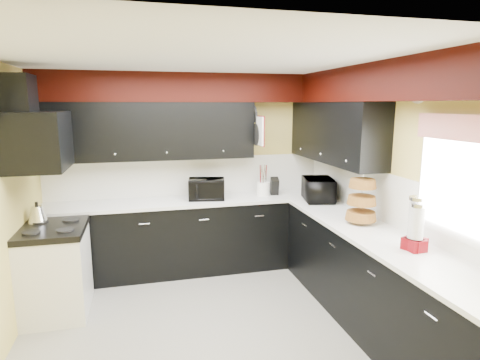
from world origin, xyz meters
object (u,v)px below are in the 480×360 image
Objects in this scene: utensil_crock at (263,189)px; kettle at (37,214)px; knife_block at (274,186)px; microwave at (319,190)px; toaster_oven at (207,189)px.

utensil_crock is 0.94× the size of kettle.
microwave is at bearing -35.76° from knife_block.
toaster_oven reaches higher than utensil_crock.
knife_block is (0.92, 0.03, -0.02)m from toaster_oven.
microwave reaches higher than knife_block.
toaster_oven is 0.75m from utensil_crock.
microwave reaches higher than utensil_crock.
toaster_oven reaches higher than knife_block.
microwave is 2.86× the size of utensil_crock.
microwave reaches higher than toaster_oven.
knife_block is (0.16, 0.01, 0.02)m from utensil_crock.
microwave is 2.29× the size of knife_block.
toaster_oven is 0.87× the size of microwave.
kettle is at bearing -157.90° from knife_block.
microwave is (1.34, -0.42, 0.01)m from toaster_oven.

